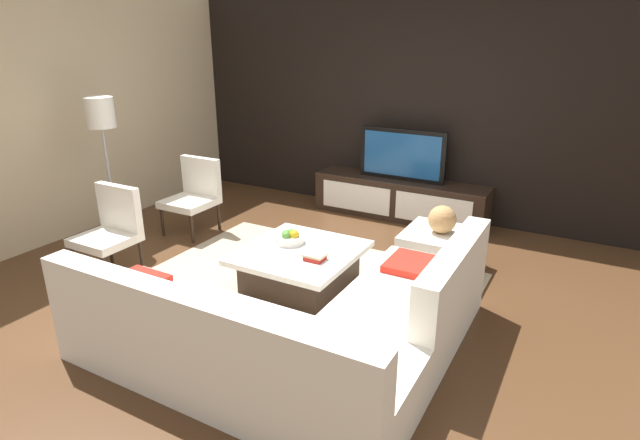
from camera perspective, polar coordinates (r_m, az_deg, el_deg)
The scene contains 15 objects.
ground_plane at distance 4.77m, azimuth -1.74°, elevation -8.19°, with size 14.00×14.00×0.00m, color #4C301C.
feature_wall_back at distance 6.71m, azimuth 10.28°, elevation 12.45°, with size 6.40×0.12×2.80m, color black.
side_wall_left at distance 6.63m, azimuth -25.87°, elevation 10.70°, with size 0.12×5.20×2.80m, color #C6B28E.
area_rug at distance 4.81m, azimuth -2.77°, elevation -7.86°, with size 3.04×2.48×0.01m, color tan.
media_console at distance 6.68m, azimuth 8.81°, elevation 2.38°, with size 2.21×0.49×0.50m.
television at distance 6.53m, azimuth 9.07°, elevation 7.14°, with size 1.10×0.06×0.64m.
sectional_couch at distance 3.72m, azimuth -2.13°, elevation -12.15°, with size 2.52×2.28×0.81m.
coffee_table at distance 4.80m, azimuth -2.18°, elevation -5.30°, with size 1.01×1.08×0.38m.
accent_chair_near at distance 5.39m, azimuth -22.05°, elevation -0.60°, with size 0.53×0.50×0.87m.
floor_lamp at distance 6.06m, azimuth -23.01°, elevation 9.83°, with size 0.30×0.30×1.62m.
ottoman at distance 5.29m, azimuth 13.07°, elevation -3.38°, with size 0.70×0.70×0.40m, color white.
fruit_bowl at distance 4.87m, azimuth -3.40°, elevation -1.97°, with size 0.28×0.28×0.14m.
accent_chair_far at distance 6.26m, azimuth -13.70°, elevation 3.08°, with size 0.54×0.55×0.87m.
decorative_ball at distance 5.16m, azimuth 13.36°, elevation 0.06°, with size 0.28×0.28×0.28m, color #AD8451.
book_stack at distance 4.52m, azimuth -0.59°, elevation -4.08°, with size 0.19×0.15×0.06m.
Camera 1 is at (2.16, -3.60, 2.26)m, focal length 28.94 mm.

